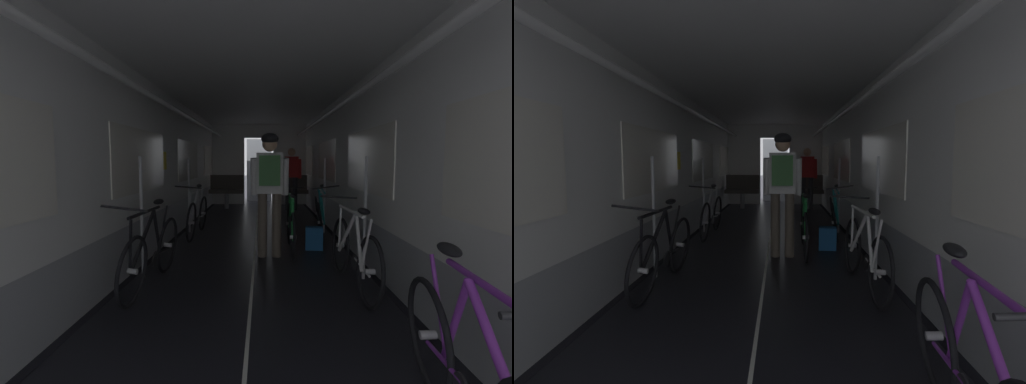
% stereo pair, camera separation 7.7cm
% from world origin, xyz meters
% --- Properties ---
extents(train_car_shell, '(3.14, 12.34, 2.57)m').
position_xyz_m(train_car_shell, '(-0.00, 3.60, 1.70)').
color(train_car_shell, black).
rests_on(train_car_shell, ground).
extents(bench_seat_far_left, '(0.98, 0.51, 0.95)m').
position_xyz_m(bench_seat_far_left, '(-0.90, 8.07, 0.57)').
color(bench_seat_far_left, gray).
rests_on(bench_seat_far_left, ground).
extents(bench_seat_far_right, '(0.98, 0.51, 0.95)m').
position_xyz_m(bench_seat_far_right, '(0.90, 8.07, 0.57)').
color(bench_seat_far_right, gray).
rests_on(bench_seat_far_right, ground).
extents(bicycle_silver, '(0.44, 1.69, 0.95)m').
position_xyz_m(bicycle_silver, '(-1.05, 4.36, 0.38)').
color(bicycle_silver, black).
rests_on(bicycle_silver, ground).
extents(bicycle_white, '(0.44, 1.69, 0.94)m').
position_xyz_m(bicycle_white, '(1.07, 1.82, 0.38)').
color(bicycle_white, black).
rests_on(bicycle_white, ground).
extents(bicycle_black, '(0.44, 1.69, 0.95)m').
position_xyz_m(bicycle_black, '(-1.07, 1.81, 0.38)').
color(bicycle_black, black).
rests_on(bicycle_black, ground).
extents(bicycle_teal, '(0.44, 1.69, 0.96)m').
position_xyz_m(bicycle_teal, '(1.14, 4.45, 0.38)').
color(bicycle_teal, black).
rests_on(bicycle_teal, ground).
extents(bicycle_purple, '(0.44, 1.69, 0.95)m').
position_xyz_m(bicycle_purple, '(1.03, -0.36, 0.38)').
color(bicycle_purple, black).
rests_on(bicycle_purple, ground).
extents(person_cyclist_aisle, '(0.53, 0.40, 1.73)m').
position_xyz_m(person_cyclist_aisle, '(0.21, 3.00, 1.07)').
color(person_cyclist_aisle, brown).
rests_on(person_cyclist_aisle, ground).
extents(bicycle_green_in_aisle, '(0.44, 1.69, 0.93)m').
position_xyz_m(bicycle_green_in_aisle, '(0.53, 3.27, 0.38)').
color(bicycle_green_in_aisle, black).
rests_on(bicycle_green_in_aisle, ground).
extents(person_standing_near_bench, '(0.53, 0.23, 1.69)m').
position_xyz_m(person_standing_near_bench, '(0.90, 7.70, 0.98)').
color(person_standing_near_bench, '#2D2D33').
rests_on(person_standing_near_bench, ground).
extents(backpack_on_floor, '(0.28, 0.22, 0.34)m').
position_xyz_m(backpack_on_floor, '(0.90, 3.45, 0.17)').
color(backpack_on_floor, '#1E5693').
rests_on(backpack_on_floor, ground).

